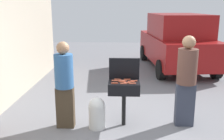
{
  "coord_description": "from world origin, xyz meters",
  "views": [
    {
      "loc": [
        -0.08,
        -4.71,
        2.32
      ],
      "look_at": [
        -0.33,
        0.62,
        1.0
      ],
      "focal_mm": 42.06,
      "sensor_mm": 36.0,
      "label": 1
    }
  ],
  "objects_px": {
    "hot_dog_11": "(132,83)",
    "parked_minivan": "(176,41)",
    "propane_tank": "(97,112)",
    "person_right": "(186,78)",
    "hot_dog_2": "(127,79)",
    "hot_dog_10": "(118,79)",
    "hot_dog_5": "(124,83)",
    "bbq_grill": "(124,89)",
    "hot_dog_0": "(122,82)",
    "hot_dog_3": "(134,81)",
    "hot_dog_8": "(124,81)",
    "person_left": "(64,82)",
    "hot_dog_4": "(115,81)",
    "hot_dog_6": "(127,83)",
    "hot_dog_9": "(115,83)",
    "hot_dog_7": "(131,82)",
    "hot_dog_1": "(122,81)"
  },
  "relations": [
    {
      "from": "hot_dog_8",
      "to": "hot_dog_11",
      "type": "height_order",
      "value": "same"
    },
    {
      "from": "hot_dog_11",
      "to": "hot_dog_7",
      "type": "bearing_deg",
      "value": 100.9
    },
    {
      "from": "hot_dog_9",
      "to": "hot_dog_2",
      "type": "bearing_deg",
      "value": 48.64
    },
    {
      "from": "hot_dog_7",
      "to": "person_left",
      "type": "xyz_separation_m",
      "value": [
        -1.26,
        -0.11,
        0.01
      ]
    },
    {
      "from": "person_right",
      "to": "bbq_grill",
      "type": "bearing_deg",
      "value": 10.91
    },
    {
      "from": "hot_dog_0",
      "to": "hot_dog_7",
      "type": "relative_size",
      "value": 1.0
    },
    {
      "from": "hot_dog_2",
      "to": "person_left",
      "type": "xyz_separation_m",
      "value": [
        -1.19,
        -0.26,
        0.01
      ]
    },
    {
      "from": "hot_dog_2",
      "to": "propane_tank",
      "type": "relative_size",
      "value": 0.21
    },
    {
      "from": "bbq_grill",
      "to": "person_right",
      "type": "height_order",
      "value": "person_right"
    },
    {
      "from": "hot_dog_2",
      "to": "hot_dog_3",
      "type": "height_order",
      "value": "same"
    },
    {
      "from": "hot_dog_3",
      "to": "propane_tank",
      "type": "height_order",
      "value": "hot_dog_3"
    },
    {
      "from": "hot_dog_10",
      "to": "hot_dog_5",
      "type": "bearing_deg",
      "value": -66.75
    },
    {
      "from": "hot_dog_11",
      "to": "hot_dog_4",
      "type": "bearing_deg",
      "value": 152.87
    },
    {
      "from": "hot_dog_5",
      "to": "hot_dog_10",
      "type": "relative_size",
      "value": 1.0
    },
    {
      "from": "hot_dog_3",
      "to": "hot_dog_2",
      "type": "bearing_deg",
      "value": 143.93
    },
    {
      "from": "hot_dog_8",
      "to": "person_right",
      "type": "bearing_deg",
      "value": 0.73
    },
    {
      "from": "hot_dog_11",
      "to": "parked_minivan",
      "type": "xyz_separation_m",
      "value": [
        1.76,
        5.06,
        0.12
      ]
    },
    {
      "from": "hot_dog_3",
      "to": "hot_dog_8",
      "type": "bearing_deg",
      "value": 175.27
    },
    {
      "from": "hot_dog_1",
      "to": "hot_dog_2",
      "type": "height_order",
      "value": "same"
    },
    {
      "from": "hot_dog_11",
      "to": "parked_minivan",
      "type": "distance_m",
      "value": 5.36
    },
    {
      "from": "hot_dog_2",
      "to": "hot_dog_6",
      "type": "distance_m",
      "value": 0.23
    },
    {
      "from": "hot_dog_1",
      "to": "hot_dog_10",
      "type": "bearing_deg",
      "value": 128.27
    },
    {
      "from": "hot_dog_0",
      "to": "hot_dog_1",
      "type": "height_order",
      "value": "same"
    },
    {
      "from": "hot_dog_8",
      "to": "propane_tank",
      "type": "xyz_separation_m",
      "value": [
        -0.51,
        -0.21,
        -0.58
      ]
    },
    {
      "from": "bbq_grill",
      "to": "parked_minivan",
      "type": "height_order",
      "value": "parked_minivan"
    },
    {
      "from": "bbq_grill",
      "to": "hot_dog_11",
      "type": "bearing_deg",
      "value": -41.71
    },
    {
      "from": "hot_dog_7",
      "to": "hot_dog_11",
      "type": "relative_size",
      "value": 1.0
    },
    {
      "from": "hot_dog_5",
      "to": "hot_dog_10",
      "type": "xyz_separation_m",
      "value": [
        -0.12,
        0.27,
        0.0
      ]
    },
    {
      "from": "person_left",
      "to": "hot_dog_3",
      "type": "bearing_deg",
      "value": 9.32
    },
    {
      "from": "hot_dog_2",
      "to": "hot_dog_10",
      "type": "bearing_deg",
      "value": -178.2
    },
    {
      "from": "hot_dog_1",
      "to": "parked_minivan",
      "type": "relative_size",
      "value": 0.03
    },
    {
      "from": "hot_dog_0",
      "to": "hot_dog_7",
      "type": "distance_m",
      "value": 0.17
    },
    {
      "from": "hot_dog_1",
      "to": "hot_dog_8",
      "type": "xyz_separation_m",
      "value": [
        0.04,
        0.03,
        0.0
      ]
    },
    {
      "from": "bbq_grill",
      "to": "person_right",
      "type": "xyz_separation_m",
      "value": [
        1.19,
        0.06,
        0.22
      ]
    },
    {
      "from": "person_right",
      "to": "parked_minivan",
      "type": "relative_size",
      "value": 0.39
    },
    {
      "from": "person_right",
      "to": "hot_dog_0",
      "type": "bearing_deg",
      "value": 12.48
    },
    {
      "from": "hot_dog_8",
      "to": "hot_dog_9",
      "type": "xyz_separation_m",
      "value": [
        -0.17,
        -0.19,
        0.0
      ]
    },
    {
      "from": "hot_dog_6",
      "to": "hot_dog_10",
      "type": "relative_size",
      "value": 1.0
    },
    {
      "from": "propane_tank",
      "to": "person_right",
      "type": "xyz_separation_m",
      "value": [
        1.71,
        0.23,
        0.65
      ]
    },
    {
      "from": "hot_dog_6",
      "to": "hot_dog_11",
      "type": "distance_m",
      "value": 0.11
    },
    {
      "from": "hot_dog_0",
      "to": "person_right",
      "type": "distance_m",
      "value": 1.24
    },
    {
      "from": "hot_dog_4",
      "to": "parked_minivan",
      "type": "distance_m",
      "value": 5.32
    },
    {
      "from": "hot_dog_5",
      "to": "hot_dog_8",
      "type": "distance_m",
      "value": 0.2
    },
    {
      "from": "hot_dog_0",
      "to": "hot_dog_3",
      "type": "xyz_separation_m",
      "value": [
        0.23,
        0.07,
        0.0
      ]
    },
    {
      "from": "hot_dog_7",
      "to": "propane_tank",
      "type": "relative_size",
      "value": 0.21
    },
    {
      "from": "hot_dog_5",
      "to": "hot_dog_8",
      "type": "xyz_separation_m",
      "value": [
        0.0,
        0.2,
        0.0
      ]
    },
    {
      "from": "bbq_grill",
      "to": "hot_dog_2",
      "type": "height_order",
      "value": "hot_dog_2"
    },
    {
      "from": "hot_dog_10",
      "to": "person_left",
      "type": "distance_m",
      "value": 1.03
    },
    {
      "from": "hot_dog_4",
      "to": "hot_dog_6",
      "type": "xyz_separation_m",
      "value": [
        0.23,
        -0.13,
        0.0
      ]
    },
    {
      "from": "hot_dog_3",
      "to": "hot_dog_9",
      "type": "distance_m",
      "value": 0.4
    }
  ]
}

